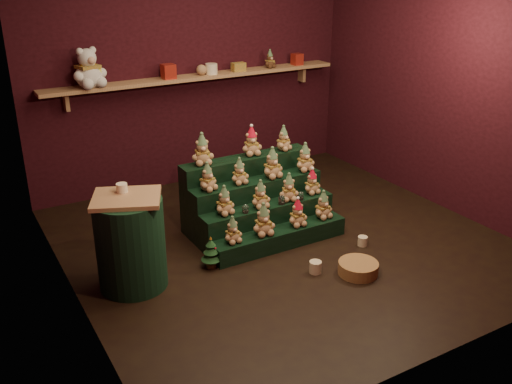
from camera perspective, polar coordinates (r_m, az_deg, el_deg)
ground at (r=5.62m, az=2.78°, el=-4.99°), size 4.00×4.00×0.00m
back_wall at (r=6.90m, az=-6.46°, el=12.44°), size 4.00×0.10×2.80m
front_wall at (r=3.66m, az=20.83°, el=1.89°), size 4.00×0.10×2.80m
left_wall at (r=4.39m, az=-20.09°, el=5.32°), size 0.10×4.00×2.80m
right_wall at (r=6.46m, az=18.80°, el=10.71°), size 0.10×4.00×2.80m
back_shelf at (r=6.76m, az=-5.80°, el=11.35°), size 3.60×0.26×0.24m
riser_tier_front at (r=5.49m, az=2.39°, el=-4.62°), size 1.40×0.22×0.18m
riser_tier_midfront at (r=5.62m, az=1.21°, el=-2.92°), size 1.40×0.22×0.36m
riser_tier_midback at (r=5.75m, az=0.08°, el=-1.29°), size 1.40×0.22×0.54m
riser_tier_back at (r=5.89m, az=-1.00°, el=0.26°), size 1.40×0.22×0.72m
teddy_0 at (r=5.17m, az=-2.37°, el=-3.81°), size 0.19×0.18×0.25m
teddy_1 at (r=5.29m, az=0.74°, el=-2.77°), size 0.24×0.22×0.31m
teddy_2 at (r=5.49m, az=4.17°, el=-2.05°), size 0.20×0.18×0.27m
teddy_3 at (r=5.67m, az=6.72°, el=-1.27°), size 0.22×0.20×0.28m
teddy_4 at (r=5.29m, az=-3.20°, el=-0.85°), size 0.23×0.21×0.28m
teddy_5 at (r=5.43m, az=0.44°, el=-0.22°), size 0.20×0.18×0.27m
teddy_6 at (r=5.60m, az=3.30°, el=0.47°), size 0.24×0.23×0.27m
teddy_7 at (r=5.78m, az=5.62°, el=1.05°), size 0.19×0.18×0.26m
teddy_8 at (r=5.37m, az=-4.89°, el=1.52°), size 0.25×0.24×0.27m
teddy_9 at (r=5.52m, az=-1.67°, el=2.09°), size 0.18×0.17×0.26m
teddy_10 at (r=5.67m, az=1.63°, el=2.93°), size 0.24×0.22×0.31m
teddy_11 at (r=5.87m, az=4.91°, el=3.48°), size 0.21×0.19×0.29m
teddy_12 at (r=5.53m, az=-5.41°, el=4.28°), size 0.25×0.24×0.31m
teddy_13 at (r=5.77m, az=-0.46°, el=5.12°), size 0.23×0.22×0.29m
teddy_14 at (r=5.93m, az=2.76°, el=5.38°), size 0.23×0.22×0.25m
snow_globe_a at (r=5.35m, az=-1.06°, el=-1.67°), size 0.06×0.06×0.09m
snow_globe_b at (r=5.54m, az=2.58°, el=-0.77°), size 0.07×0.07×0.09m
snow_globe_c at (r=5.65m, az=4.49°, el=-0.36°), size 0.06×0.06×0.08m
side_table at (r=4.84m, az=-12.44°, el=-4.94°), size 0.67×0.62×0.82m
table_ornament at (r=4.74m, az=-13.27°, el=0.41°), size 0.09×0.09×0.07m
mini_christmas_tree at (r=5.13m, az=-4.52°, el=-6.04°), size 0.18×0.18×0.31m
mug_left at (r=5.10m, az=5.95°, el=-7.48°), size 0.11×0.11×0.11m
mug_right at (r=5.62m, az=10.61°, el=-4.84°), size 0.09×0.09×0.09m
wicker_basket at (r=5.14m, az=10.18°, el=-7.50°), size 0.37×0.37×0.11m
white_bear at (r=6.27m, az=-16.52°, el=12.33°), size 0.44×0.41×0.52m
brown_bear at (r=7.14m, az=1.39°, el=13.15°), size 0.17×0.16×0.21m
gift_tin_red_a at (r=6.57m, az=-8.75°, el=11.83°), size 0.14×0.14×0.16m
gift_tin_cream at (r=6.79m, az=-4.48°, el=12.18°), size 0.14×0.14×0.12m
gift_tin_red_b at (r=7.37m, az=4.13°, el=13.11°), size 0.12×0.12×0.14m
shelf_plush_ball at (r=6.73m, az=-5.47°, el=12.07°), size 0.12×0.12×0.12m
scarf_gift_box at (r=6.95m, az=-1.76°, el=12.40°), size 0.16×0.10×0.10m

